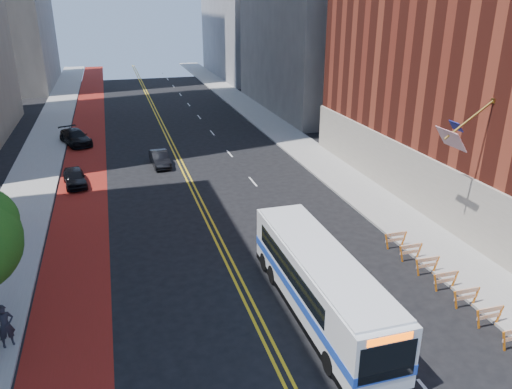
{
  "coord_description": "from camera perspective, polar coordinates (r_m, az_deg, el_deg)",
  "views": [
    {
      "loc": [
        -5.32,
        -13.65,
        13.51
      ],
      "look_at": [
        0.98,
        8.0,
        4.63
      ],
      "focal_mm": 35.0,
      "sensor_mm": 36.0,
      "label": 1
    }
  ],
  "objects": [
    {
      "name": "transit_bus",
      "position": [
        22.89,
        7.23,
        -9.9
      ],
      "size": [
        2.6,
        11.51,
        3.16
      ],
      "rotation": [
        0.0,
        0.0,
        0.01
      ],
      "color": "silver",
      "rests_on": "ground"
    },
    {
      "name": "sidewalk_right",
      "position": [
        48.84,
        5.23,
        5.45
      ],
      "size": [
        4.0,
        140.0,
        0.15
      ],
      "primitive_type": "cube",
      "color": "gray",
      "rests_on": "ground"
    },
    {
      "name": "construction_barriers",
      "position": [
        26.05,
        21.85,
        -9.73
      ],
      "size": [
        1.42,
        10.91,
        1.0
      ],
      "color": "orange",
      "rests_on": "ground"
    },
    {
      "name": "pedestrian",
      "position": [
        23.31,
        -26.73,
        -13.26
      ],
      "size": [
        0.82,
        0.7,
        1.9
      ],
      "primitive_type": "imported",
      "rotation": [
        0.0,
        0.0,
        0.41
      ],
      "color": "black",
      "rests_on": "sidewalk_left"
    },
    {
      "name": "center_line_inner",
      "position": [
        45.98,
        -9.11,
        4.15
      ],
      "size": [
        0.14,
        140.0,
        0.01
      ],
      "primitive_type": "cube",
      "color": "gold",
      "rests_on": "ground"
    },
    {
      "name": "ground",
      "position": [
        19.93,
        4.01,
        -21.24
      ],
      "size": [
        160.0,
        160.0,
        0.0
      ],
      "primitive_type": "plane",
      "color": "black",
      "rests_on": "ground"
    },
    {
      "name": "car_b",
      "position": [
        43.86,
        -10.93,
        4.06
      ],
      "size": [
        1.6,
        4.01,
        1.3
      ],
      "primitive_type": "imported",
      "rotation": [
        0.0,
        0.0,
        0.06
      ],
      "color": "black",
      "rests_on": "ground"
    },
    {
      "name": "bus_lane_paint",
      "position": [
        45.77,
        -18.98,
        3.15
      ],
      "size": [
        3.6,
        140.0,
        0.01
      ],
      "primitive_type": "cube",
      "color": "maroon",
      "rests_on": "ground"
    },
    {
      "name": "center_line_outer",
      "position": [
        46.02,
        -8.67,
        4.19
      ],
      "size": [
        0.14,
        140.0,
        0.01
      ],
      "primitive_type": "cube",
      "color": "gold",
      "rests_on": "ground"
    },
    {
      "name": "sidewalk_left",
      "position": [
        46.15,
        -23.81,
        2.71
      ],
      "size": [
        4.0,
        140.0,
        0.15
      ],
      "primitive_type": "cube",
      "color": "gray",
      "rests_on": "ground"
    },
    {
      "name": "car_a",
      "position": [
        40.87,
        -20.01,
        1.85
      ],
      "size": [
        2.1,
        4.09,
        1.33
      ],
      "primitive_type": "imported",
      "rotation": [
        0.0,
        0.0,
        0.14
      ],
      "color": "black",
      "rests_on": "ground"
    },
    {
      "name": "car_c",
      "position": [
        52.67,
        -19.94,
        6.18
      ],
      "size": [
        3.71,
        5.47,
        1.47
      ],
      "primitive_type": "imported",
      "rotation": [
        0.0,
        0.0,
        0.36
      ],
      "color": "black",
      "rests_on": "ground"
    },
    {
      "name": "lane_dashes",
      "position": [
        54.33,
        -5.02,
        7.03
      ],
      "size": [
        0.14,
        98.2,
        0.01
      ],
      "color": "silver",
      "rests_on": "ground"
    }
  ]
}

